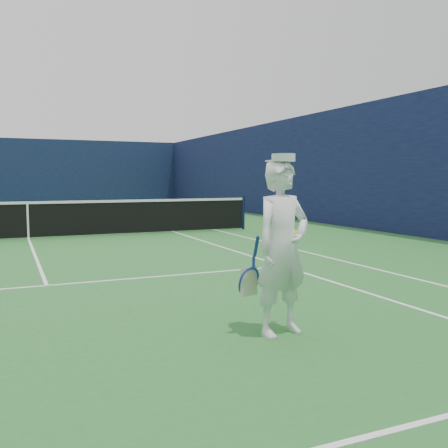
{
  "coord_description": "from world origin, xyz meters",
  "views": [
    {
      "loc": [
        -0.52,
        -14.26,
        1.62
      ],
      "look_at": [
        2.07,
        -8.34,
        1.03
      ],
      "focal_mm": 40.0,
      "sensor_mm": 36.0,
      "label": 1
    }
  ],
  "objects": [
    {
      "name": "ground",
      "position": [
        0.0,
        0.0,
        0.0
      ],
      "size": [
        80.0,
        80.0,
        0.0
      ],
      "primitive_type": "plane",
      "color": "#286A2B",
      "rests_on": "ground"
    },
    {
      "name": "court_markings",
      "position": [
        0.0,
        0.0,
        0.0
      ],
      "size": [
        11.03,
        23.83,
        0.01
      ],
      "color": "white",
      "rests_on": "ground"
    },
    {
      "name": "windscreen_fence",
      "position": [
        0.0,
        0.0,
        2.0
      ],
      "size": [
        20.12,
        36.12,
        4.0
      ],
      "color": "#0E1936",
      "rests_on": "ground"
    },
    {
      "name": "tennis_net",
      "position": [
        0.0,
        0.0,
        0.55
      ],
      "size": [
        12.88,
        0.09,
        1.07
      ],
      "color": "#141E4C",
      "rests_on": "ground"
    },
    {
      "name": "tennis_player",
      "position": [
        2.07,
        -9.84,
        0.91
      ],
      "size": [
        0.83,
        0.55,
        1.87
      ],
      "rotation": [
        0.0,
        0.0,
        0.2
      ],
      "color": "white",
      "rests_on": "ground"
    }
  ]
}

